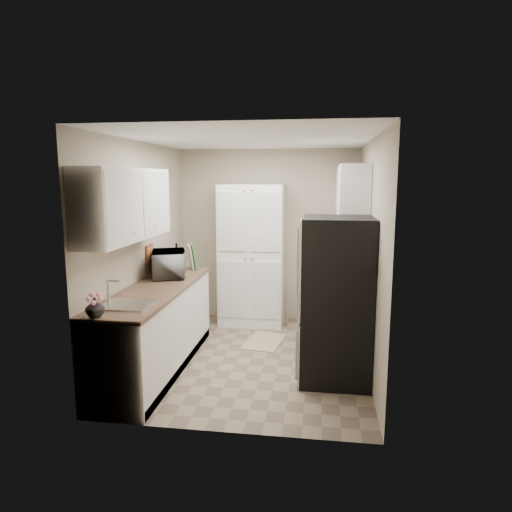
{
  "coord_description": "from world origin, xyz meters",
  "views": [
    {
      "loc": [
        0.77,
        -5.01,
        2.08
      ],
      "look_at": [
        0.03,
        0.15,
        1.19
      ],
      "focal_mm": 32.0,
      "sensor_mm": 36.0,
      "label": 1
    }
  ],
  "objects": [
    {
      "name": "countertop_right",
      "position": [
        0.99,
        1.19,
        0.9
      ],
      "size": [
        0.63,
        0.83,
        0.04
      ],
      "primitive_type": "cube",
      "color": "brown",
      "rests_on": "base_cabinet_right"
    },
    {
      "name": "refrigerator",
      "position": [
        0.94,
        -0.41,
        0.85
      ],
      "size": [
        0.7,
        0.72,
        1.7
      ],
      "primitive_type": "cube",
      "color": "#B7B7BC",
      "rests_on": "ground"
    },
    {
      "name": "electric_range",
      "position": [
        0.97,
        0.39,
        0.48
      ],
      "size": [
        0.71,
        0.78,
        1.13
      ],
      "color": "#B7B7BC",
      "rests_on": "ground"
    },
    {
      "name": "pantry_cabinet",
      "position": [
        -0.2,
        1.32,
        1.0
      ],
      "size": [
        0.9,
        0.55,
        2.0
      ],
      "primitive_type": "cube",
      "color": "white",
      "rests_on": "ground"
    },
    {
      "name": "room_shell",
      "position": [
        -0.02,
        -0.01,
        1.63
      ],
      "size": [
        2.64,
        3.24,
        2.52
      ],
      "color": "#B1A28F",
      "rests_on": "ground"
    },
    {
      "name": "kitchen_mat",
      "position": [
        0.07,
        0.56,
        0.01
      ],
      "size": [
        0.53,
        0.75,
        0.01
      ],
      "primitive_type": "cube",
      "rotation": [
        0.0,
        0.0,
        -0.15
      ],
      "color": "tan",
      "rests_on": "ground"
    },
    {
      "name": "ground",
      "position": [
        0.0,
        0.0,
        0.0
      ],
      "size": [
        3.2,
        3.2,
        0.0
      ],
      "primitive_type": "plane",
      "color": "#7A6B56",
      "rests_on": "ground"
    },
    {
      "name": "flower_vase",
      "position": [
        -1.11,
        -1.52,
        1.0
      ],
      "size": [
        0.16,
        0.16,
        0.17
      ],
      "primitive_type": "imported",
      "rotation": [
        0.0,
        0.0,
        -0.02
      ],
      "color": "white",
      "rests_on": "countertop_left"
    },
    {
      "name": "wine_bottle",
      "position": [
        -1.06,
        0.56,
        1.08
      ],
      "size": [
        0.08,
        0.08,
        0.31
      ],
      "primitive_type": "cylinder",
      "color": "black",
      "rests_on": "countertop_left"
    },
    {
      "name": "base_cabinet_left",
      "position": [
        -0.99,
        -0.43,
        0.44
      ],
      "size": [
        0.6,
        2.3,
        0.88
      ],
      "primitive_type": "cube",
      "color": "white",
      "rests_on": "ground"
    },
    {
      "name": "base_cabinet_right",
      "position": [
        0.99,
        1.19,
        0.44
      ],
      "size": [
        0.6,
        0.8,
        0.88
      ],
      "primitive_type": "cube",
      "color": "white",
      "rests_on": "ground"
    },
    {
      "name": "countertop_left",
      "position": [
        -0.99,
        -0.43,
        0.9
      ],
      "size": [
        0.63,
        2.33,
        0.04
      ],
      "primitive_type": "cube",
      "color": "brown",
      "rests_on": "base_cabinet_left"
    },
    {
      "name": "toaster_oven",
      "position": [
        1.09,
        1.13,
        1.04
      ],
      "size": [
        0.46,
        0.51,
        0.24
      ],
      "primitive_type": "cube",
      "rotation": [
        0.0,
        0.0,
        0.4
      ],
      "color": "#AAA9AE",
      "rests_on": "countertop_right"
    },
    {
      "name": "microwave",
      "position": [
        -1.02,
        0.14,
        1.07
      ],
      "size": [
        0.54,
        0.65,
        0.31
      ],
      "primitive_type": "imported",
      "rotation": [
        0.0,
        0.0,
        1.9
      ],
      "color": "#B5B5BA",
      "rests_on": "countertop_left"
    },
    {
      "name": "fruit_basket",
      "position": [
        1.1,
        1.11,
        1.21
      ],
      "size": [
        0.33,
        0.33,
        0.11
      ],
      "primitive_type": null,
      "rotation": [
        0.0,
        0.0,
        0.32
      ],
      "color": "orange",
      "rests_on": "toaster_oven"
    },
    {
      "name": "cutting_board",
      "position": [
        -0.86,
        0.63,
        1.09
      ],
      "size": [
        0.13,
        0.26,
        0.34
      ],
      "primitive_type": "cube",
      "rotation": [
        0.0,
        0.0,
        0.42
      ],
      "color": "#3B8334",
      "rests_on": "countertop_left"
    }
  ]
}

